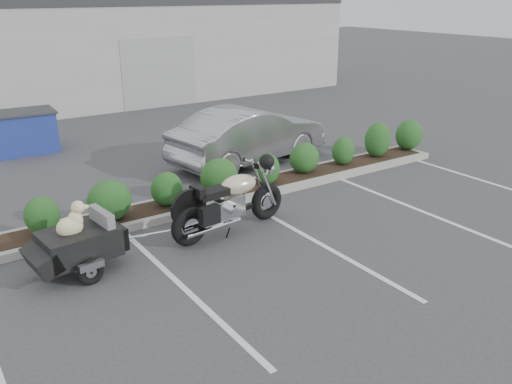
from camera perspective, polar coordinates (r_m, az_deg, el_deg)
ground at (r=9.53m, az=-1.38°, el=-5.81°), size 90.00×90.00×0.00m
planter_kerb at (r=11.70m, az=-3.10°, el=-0.31°), size 12.00×1.00×0.15m
building at (r=24.74m, az=-23.96°, el=13.62°), size 26.00×10.00×4.00m
motorcycle at (r=9.91m, az=-2.71°, el=-1.09°), size 2.54×0.94×1.46m
pet_trailer at (r=8.95m, az=-18.23°, el=-5.11°), size 2.04×1.15×1.21m
sedan at (r=14.04m, az=-0.74°, el=6.03°), size 4.58×2.26×1.44m
dumpster at (r=16.26m, az=-23.33°, el=5.85°), size 1.81×1.28×1.15m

